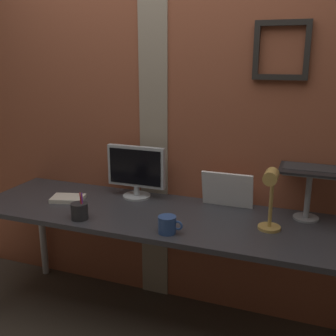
{
  "coord_description": "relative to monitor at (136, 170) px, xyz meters",
  "views": [
    {
      "loc": [
        0.89,
        -1.96,
        1.64
      ],
      "look_at": [
        0.09,
        0.18,
        1.0
      ],
      "focal_mm": 43.2,
      "sensor_mm": 36.0,
      "label": 1
    }
  ],
  "objects": [
    {
      "name": "monitor",
      "position": [
        0.0,
        0.0,
        0.0
      ],
      "size": [
        0.39,
        0.18,
        0.34
      ],
      "color": "#ADB2B7",
      "rests_on": "desk"
    },
    {
      "name": "pen_cup",
      "position": [
        -0.14,
        -0.45,
        -0.14
      ],
      "size": [
        0.1,
        0.1,
        0.16
      ],
      "color": "#262628",
      "rests_on": "desk"
    },
    {
      "name": "ground_plane",
      "position": [
        0.17,
        -0.29,
        -0.94
      ],
      "size": [
        6.0,
        6.0,
        0.0
      ],
      "primitive_type": "plane",
      "color": "#4C4238"
    },
    {
      "name": "laptop_stand",
      "position": [
        1.05,
        0.0,
        0.0
      ],
      "size": [
        0.28,
        0.22,
        0.28
      ],
      "color": "gray",
      "rests_on": "desk"
    },
    {
      "name": "paper_clutter_stack",
      "position": [
        -0.38,
        -0.21,
        -0.17
      ],
      "size": [
        0.23,
        0.19,
        0.03
      ],
      "primitive_type": "cube",
      "rotation": [
        0.0,
        0.0,
        0.28
      ],
      "color": "silver",
      "rests_on": "desk"
    },
    {
      "name": "brick_wall_back",
      "position": [
        0.17,
        0.18,
        0.38
      ],
      "size": [
        3.32,
        0.15,
        2.64
      ],
      "color": "brown",
      "rests_on": "ground_plane"
    },
    {
      "name": "desk",
      "position": [
        0.26,
        -0.21,
        -0.25
      ],
      "size": [
        2.3,
        0.67,
        0.75
      ],
      "color": "#333338",
      "rests_on": "ground_plane"
    },
    {
      "name": "coffee_mug",
      "position": [
        0.38,
        -0.45,
        -0.14
      ],
      "size": [
        0.13,
        0.09,
        0.09
      ],
      "color": "#2D4C8C",
      "rests_on": "desk"
    },
    {
      "name": "desk_lamp",
      "position": [
        0.87,
        -0.27,
        0.03
      ],
      "size": [
        0.12,
        0.2,
        0.35
      ],
      "color": "tan",
      "rests_on": "desk"
    },
    {
      "name": "laptop",
      "position": [
        1.05,
        0.08,
        0.16
      ],
      "size": [
        0.33,
        0.32,
        0.24
      ],
      "color": "black",
      "rests_on": "laptop_stand"
    },
    {
      "name": "whiteboard_panel",
      "position": [
        0.59,
        0.03,
        -0.08
      ],
      "size": [
        0.31,
        0.07,
        0.22
      ],
      "primitive_type": "cube",
      "rotation": [
        0.24,
        0.0,
        0.0
      ],
      "color": "white",
      "rests_on": "desk"
    }
  ]
}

